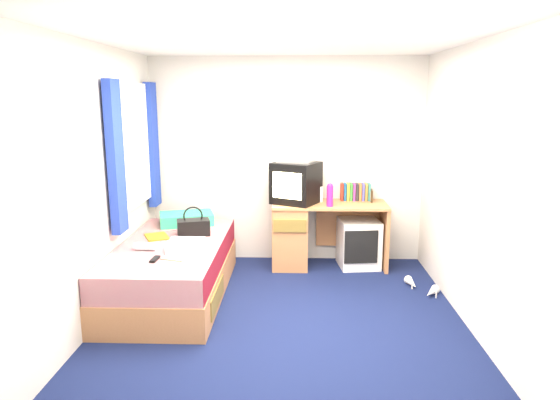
{
  "coord_description": "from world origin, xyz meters",
  "views": [
    {
      "loc": [
        0.12,
        -4.15,
        1.95
      ],
      "look_at": [
        -0.04,
        0.7,
        0.94
      ],
      "focal_mm": 32.0,
      "sensor_mm": 36.0,
      "label": 1
    }
  ],
  "objects_px": {
    "colour_swatch_fan": "(172,259)",
    "desk": "(305,232)",
    "pink_water_bottle": "(330,196)",
    "white_heels": "(421,288)",
    "remote_control": "(155,259)",
    "vcr": "(296,159)",
    "picture_frame": "(372,196)",
    "bed": "(173,270)",
    "water_bottle": "(145,247)",
    "handbag": "(193,227)",
    "aerosol_can": "(321,194)",
    "towel": "(186,246)",
    "crt_tv": "(296,183)",
    "magazine": "(157,237)",
    "pillow": "(187,219)",
    "storage_cube": "(359,243)"
  },
  "relations": [
    {
      "from": "desk",
      "to": "remote_control",
      "type": "xyz_separation_m",
      "value": [
        -1.34,
        -1.47,
        0.14
      ]
    },
    {
      "from": "desk",
      "to": "vcr",
      "type": "xyz_separation_m",
      "value": [
        -0.11,
        0.0,
        0.85
      ]
    },
    {
      "from": "bed",
      "to": "colour_swatch_fan",
      "type": "distance_m",
      "value": 0.59
    },
    {
      "from": "crt_tv",
      "to": "colour_swatch_fan",
      "type": "xyz_separation_m",
      "value": [
        -1.08,
        -1.45,
        -0.44
      ]
    },
    {
      "from": "storage_cube",
      "to": "pink_water_bottle",
      "type": "distance_m",
      "value": 0.71
    },
    {
      "from": "pink_water_bottle",
      "to": "aerosol_can",
      "type": "bearing_deg",
      "value": 110.92
    },
    {
      "from": "bed",
      "to": "handbag",
      "type": "relative_size",
      "value": 5.49
    },
    {
      "from": "pillow",
      "to": "white_heels",
      "type": "height_order",
      "value": "pillow"
    },
    {
      "from": "magazine",
      "to": "white_heels",
      "type": "distance_m",
      "value": 2.74
    },
    {
      "from": "pillow",
      "to": "vcr",
      "type": "xyz_separation_m",
      "value": [
        1.23,
        0.21,
        0.65
      ]
    },
    {
      "from": "desk",
      "to": "aerosol_can",
      "type": "bearing_deg",
      "value": 19.1
    },
    {
      "from": "crt_tv",
      "to": "bed",
      "type": "bearing_deg",
      "value": -115.05
    },
    {
      "from": "pillow",
      "to": "aerosol_can",
      "type": "xyz_separation_m",
      "value": [
        1.51,
        0.27,
        0.24
      ]
    },
    {
      "from": "desk",
      "to": "picture_frame",
      "type": "bearing_deg",
      "value": 6.99
    },
    {
      "from": "pink_water_bottle",
      "to": "handbag",
      "type": "bearing_deg",
      "value": -161.51
    },
    {
      "from": "pillow",
      "to": "aerosol_can",
      "type": "relative_size",
      "value": 3.21
    },
    {
      "from": "towel",
      "to": "colour_swatch_fan",
      "type": "height_order",
      "value": "towel"
    },
    {
      "from": "vcr",
      "to": "towel",
      "type": "distance_m",
      "value": 1.71
    },
    {
      "from": "white_heels",
      "to": "magazine",
      "type": "bearing_deg",
      "value": 179.57
    },
    {
      "from": "towel",
      "to": "water_bottle",
      "type": "xyz_separation_m",
      "value": [
        -0.38,
        0.02,
        -0.02
      ]
    },
    {
      "from": "handbag",
      "to": "magazine",
      "type": "bearing_deg",
      "value": 178.64
    },
    {
      "from": "colour_swatch_fan",
      "to": "remote_control",
      "type": "xyz_separation_m",
      "value": [
        -0.15,
        -0.02,
        0.0
      ]
    },
    {
      "from": "white_heels",
      "to": "remote_control",
      "type": "bearing_deg",
      "value": -164.43
    },
    {
      "from": "picture_frame",
      "to": "aerosol_can",
      "type": "xyz_separation_m",
      "value": [
        -0.59,
        -0.03,
        0.02
      ]
    },
    {
      "from": "remote_control",
      "to": "white_heels",
      "type": "xyz_separation_m",
      "value": [
        2.51,
        0.7,
        -0.51
      ]
    },
    {
      "from": "pillow",
      "to": "vcr",
      "type": "distance_m",
      "value": 1.4
    },
    {
      "from": "colour_swatch_fan",
      "to": "desk",
      "type": "bearing_deg",
      "value": 50.63
    },
    {
      "from": "storage_cube",
      "to": "water_bottle",
      "type": "relative_size",
      "value": 2.77
    },
    {
      "from": "vcr",
      "to": "magazine",
      "type": "bearing_deg",
      "value": -132.56
    },
    {
      "from": "bed",
      "to": "vcr",
      "type": "relative_size",
      "value": 5.18
    },
    {
      "from": "pink_water_bottle",
      "to": "remote_control",
      "type": "distance_m",
      "value": 2.08
    },
    {
      "from": "vcr",
      "to": "towel",
      "type": "bearing_deg",
      "value": -110.65
    },
    {
      "from": "storage_cube",
      "to": "water_bottle",
      "type": "xyz_separation_m",
      "value": [
        -2.13,
        -1.18,
        0.3
      ]
    },
    {
      "from": "colour_swatch_fan",
      "to": "picture_frame",
      "type": "bearing_deg",
      "value": 38.33
    },
    {
      "from": "towel",
      "to": "pillow",
      "type": "bearing_deg",
      "value": 101.98
    },
    {
      "from": "aerosol_can",
      "to": "towel",
      "type": "xyz_separation_m",
      "value": [
        -1.3,
        -1.26,
        -0.25
      ]
    },
    {
      "from": "pink_water_bottle",
      "to": "towel",
      "type": "height_order",
      "value": "pink_water_bottle"
    },
    {
      "from": "towel",
      "to": "colour_swatch_fan",
      "type": "xyz_separation_m",
      "value": [
        -0.06,
        -0.25,
        -0.05
      ]
    },
    {
      "from": "handbag",
      "to": "desk",
      "type": "bearing_deg",
      "value": 13.35
    },
    {
      "from": "pillow",
      "to": "vcr",
      "type": "relative_size",
      "value": 1.5
    },
    {
      "from": "desk",
      "to": "remote_control",
      "type": "bearing_deg",
      "value": -132.47
    },
    {
      "from": "magazine",
      "to": "colour_swatch_fan",
      "type": "xyz_separation_m",
      "value": [
        0.33,
        -0.71,
        -0.0
      ]
    },
    {
      "from": "vcr",
      "to": "remote_control",
      "type": "xyz_separation_m",
      "value": [
        -1.23,
        -1.47,
        -0.7
      ]
    },
    {
      "from": "picture_frame",
      "to": "pink_water_bottle",
      "type": "relative_size",
      "value": 0.61
    },
    {
      "from": "desk",
      "to": "water_bottle",
      "type": "height_order",
      "value": "desk"
    },
    {
      "from": "colour_swatch_fan",
      "to": "pink_water_bottle",
      "type": "bearing_deg",
      "value": 41.28
    },
    {
      "from": "crt_tv",
      "to": "white_heels",
      "type": "relative_size",
      "value": 1.3
    },
    {
      "from": "pink_water_bottle",
      "to": "picture_frame",
      "type": "bearing_deg",
      "value": 28.2
    },
    {
      "from": "vcr",
      "to": "picture_frame",
      "type": "height_order",
      "value": "vcr"
    },
    {
      "from": "pink_water_bottle",
      "to": "aerosol_can",
      "type": "height_order",
      "value": "pink_water_bottle"
    }
  ]
}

